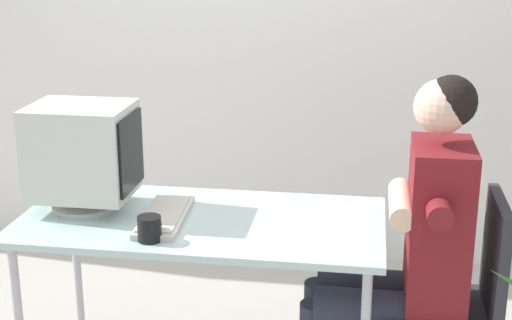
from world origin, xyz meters
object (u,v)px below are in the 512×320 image
at_px(office_chair, 457,297).
at_px(desk_mug, 150,228).
at_px(crt_monitor, 83,152).
at_px(keyboard, 165,216).
at_px(desk, 201,232).
at_px(person_seated, 407,240).

xyz_separation_m(office_chair, desk_mug, (-1.13, -0.20, 0.29)).
bearing_deg(office_chair, desk_mug, -169.84).
relative_size(crt_monitor, keyboard, 0.96).
relative_size(keyboard, desk_mug, 4.53).
bearing_deg(desk, office_chair, -2.25).
xyz_separation_m(desk, person_seated, (0.80, -0.04, 0.03)).
bearing_deg(person_seated, crt_monitor, 176.38).
bearing_deg(keyboard, office_chair, 0.03).
height_order(desk, keyboard, keyboard).
height_order(crt_monitor, office_chair, crt_monitor).
bearing_deg(office_chair, keyboard, -179.97).
relative_size(crt_monitor, office_chair, 0.48).
distance_m(office_chair, person_seated, 0.30).
distance_m(desk, person_seated, 0.80).
bearing_deg(crt_monitor, desk, -4.96).
xyz_separation_m(crt_monitor, person_seated, (1.28, -0.08, -0.26)).
bearing_deg(person_seated, office_chair, -0.00).
xyz_separation_m(desk, keyboard, (-0.14, -0.04, 0.07)).
distance_m(keyboard, person_seated, 0.93).
relative_size(keyboard, person_seated, 0.33).
bearing_deg(crt_monitor, office_chair, -3.14).
height_order(crt_monitor, keyboard, crt_monitor).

